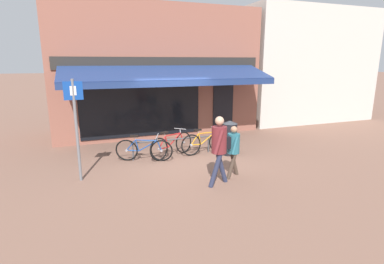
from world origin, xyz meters
name	(u,v)px	position (x,y,z in m)	size (l,w,h in m)	color
ground_plane	(186,159)	(0.00, 0.00, 0.00)	(160.00, 160.00, 0.00)	brown
shop_front	(155,71)	(0.12, 4.28, 2.54)	(8.26, 4.72, 5.09)	#8E5647
neighbour_building	(297,66)	(7.84, 4.81, 2.72)	(6.77, 4.00, 5.44)	beige
bike_rack_rail	(172,142)	(-0.32, 0.41, 0.46)	(2.59, 0.04, 0.57)	#47494F
bicycle_blue	(144,150)	(-1.27, 0.23, 0.37)	(1.65, 0.83, 0.83)	black
bicycle_red	(172,145)	(-0.35, 0.40, 0.38)	(1.63, 0.91, 0.86)	black
bicycle_orange	(205,142)	(0.76, 0.32, 0.38)	(1.71, 0.52, 0.84)	black
pedestrian_adult	(219,144)	(0.10, -2.14, 1.04)	(0.60, 0.56, 1.71)	#282D47
pedestrian_child	(232,146)	(0.63, -1.81, 0.84)	(0.54, 0.53, 1.37)	#47382D
litter_bin	(229,138)	(1.47, -0.03, 0.56)	(0.49, 0.49, 1.11)	black
parking_sign	(76,120)	(-3.07, -0.70, 1.55)	(0.44, 0.07, 2.55)	slate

